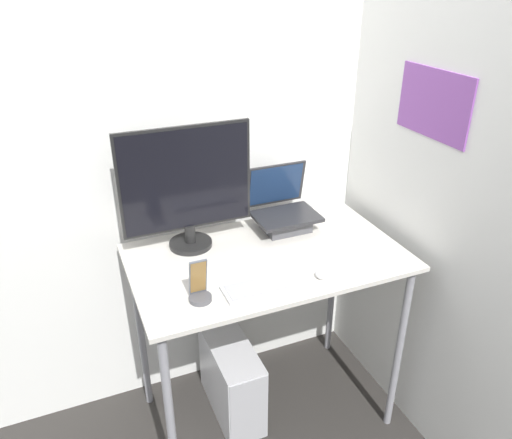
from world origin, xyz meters
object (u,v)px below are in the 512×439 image
(monitor, at_px, (187,189))
(computer_tower, at_px, (232,378))
(mouse, at_px, (320,275))
(cell_phone, at_px, (199,289))
(laptop, at_px, (284,213))
(keyboard, at_px, (267,286))

(monitor, height_order, computer_tower, monitor)
(mouse, bearing_deg, cell_phone, 174.53)
(laptop, relative_size, keyboard, 0.85)
(laptop, relative_size, monitor, 0.52)
(keyboard, relative_size, computer_tower, 0.74)
(monitor, relative_size, keyboard, 1.63)
(monitor, bearing_deg, cell_phone, -101.26)
(laptop, bearing_deg, mouse, -96.49)
(keyboard, xyz_separation_m, mouse, (0.22, -0.02, 0.00))
(cell_phone, height_order, computer_tower, cell_phone)
(monitor, relative_size, computer_tower, 1.21)
(computer_tower, bearing_deg, keyboard, -80.05)
(keyboard, bearing_deg, cell_phone, 174.14)
(monitor, bearing_deg, laptop, -0.64)
(laptop, xyz_separation_m, computer_tower, (-0.32, -0.12, -0.78))
(mouse, bearing_deg, keyboard, 174.99)
(monitor, bearing_deg, computer_tower, -44.84)
(laptop, distance_m, monitor, 0.49)
(monitor, relative_size, mouse, 10.61)
(laptop, relative_size, computer_tower, 0.63)
(computer_tower, bearing_deg, mouse, -49.41)
(mouse, xyz_separation_m, computer_tower, (-0.27, 0.31, -0.72))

